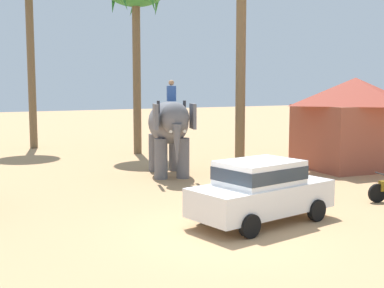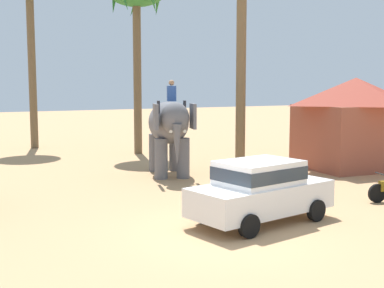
# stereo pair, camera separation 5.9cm
# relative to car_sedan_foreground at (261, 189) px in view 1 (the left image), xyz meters

# --- Properties ---
(ground_plane) EXTENTS (120.00, 120.00, 0.00)m
(ground_plane) POSITION_rel_car_sedan_foreground_xyz_m (-1.28, -0.48, -0.93)
(ground_plane) COLOR tan
(car_sedan_foreground) EXTENTS (4.35, 2.45, 1.70)m
(car_sedan_foreground) POSITION_rel_car_sedan_foreground_xyz_m (0.00, 0.00, 0.00)
(car_sedan_foreground) COLOR white
(car_sedan_foreground) RESTS_ON ground
(elephant_with_mahout) EXTENTS (2.45, 4.02, 3.88)m
(elephant_with_mahout) POSITION_rel_car_sedan_foreground_xyz_m (0.81, 7.70, 1.06)
(elephant_with_mahout) COLOR slate
(elephant_with_mahout) RESTS_ON ground
(roadside_hut) EXTENTS (5.27, 4.52, 4.00)m
(roadside_hut) POSITION_rel_car_sedan_foreground_xyz_m (8.98, 5.82, 1.20)
(roadside_hut) COLOR #994C38
(roadside_hut) RESTS_ON ground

